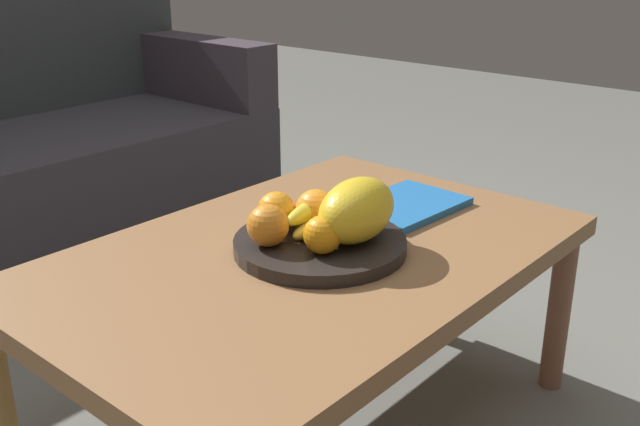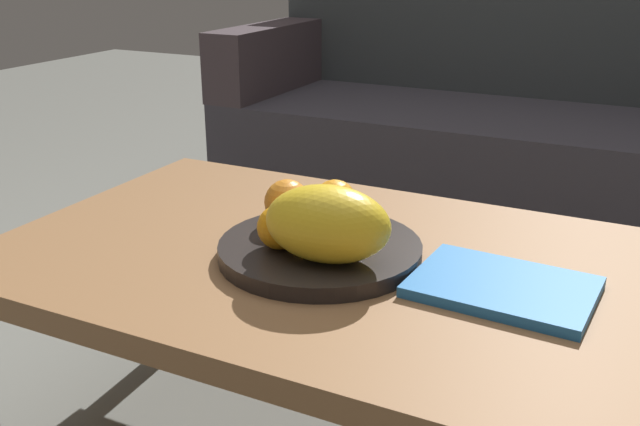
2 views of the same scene
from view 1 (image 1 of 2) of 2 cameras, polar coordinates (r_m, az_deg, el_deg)
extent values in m
cube|color=#92653E|center=(1.38, -0.92, -3.59)|extent=(1.05, 0.69, 0.04)
cylinder|color=#8E5B44|center=(1.70, 18.07, -7.37)|extent=(0.05, 0.05, 0.37)
cylinder|color=olive|center=(1.98, 1.83, -2.21)|extent=(0.05, 0.05, 0.37)
cube|color=#37343C|center=(2.40, -23.64, 0.57)|extent=(1.70, 0.70, 0.40)
cube|color=#3C333D|center=(2.73, -9.73, 11.07)|extent=(0.14, 0.70, 0.22)
cylinder|color=black|center=(1.36, 0.00, -2.46)|extent=(0.32, 0.32, 0.03)
ellipsoid|color=yellow|center=(1.33, 2.88, 0.23)|extent=(0.20, 0.14, 0.12)
sphere|color=orange|center=(1.38, -0.33, 0.25)|extent=(0.08, 0.08, 0.08)
sphere|color=orange|center=(1.28, 0.20, -1.69)|extent=(0.07, 0.07, 0.07)
sphere|color=orange|center=(1.32, -4.08, -0.98)|extent=(0.08, 0.08, 0.08)
sphere|color=orange|center=(1.39, -3.42, 0.18)|extent=(0.07, 0.07, 0.07)
ellipsoid|color=gold|center=(1.37, -0.10, -0.95)|extent=(0.15, 0.05, 0.03)
ellipsoid|color=yellow|center=(1.39, -0.40, -0.60)|extent=(0.12, 0.14, 0.03)
ellipsoid|color=yellow|center=(1.37, -0.92, 0.21)|extent=(0.15, 0.06, 0.03)
cube|color=blue|center=(1.58, 6.65, 0.60)|extent=(0.26, 0.19, 0.02)
camera|label=2|loc=(1.42, 46.81, 11.13)|focal=40.63mm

